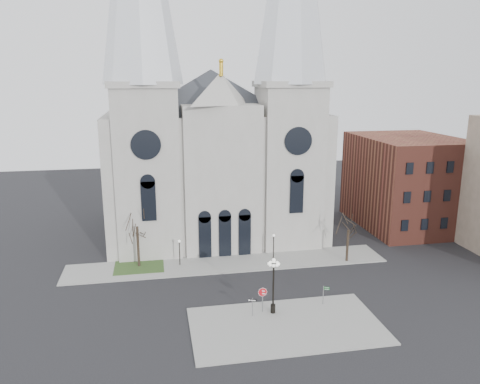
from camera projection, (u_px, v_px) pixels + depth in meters
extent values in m
plane|color=black|center=(245.00, 304.00, 48.38)|extent=(160.00, 160.00, 0.00)
cube|color=gray|center=(286.00, 325.00, 44.12)|extent=(18.00, 10.00, 0.14)
cube|color=gray|center=(228.00, 263.00, 58.86)|extent=(40.00, 6.00, 0.14)
cube|color=#29451D|center=(139.00, 266.00, 57.87)|extent=(6.00, 5.00, 0.18)
cube|color=#9E9B93|center=(212.00, 171.00, 71.06)|extent=(30.00, 24.00, 18.00)
pyramid|color=#2D3035|center=(211.00, 69.00, 67.48)|extent=(33.00, 26.40, 6.00)
cube|color=#9E9B93|center=(148.00, 171.00, 60.78)|extent=(8.00, 8.00, 22.00)
cylinder|color=black|center=(146.00, 145.00, 55.96)|extent=(3.60, 0.30, 3.60)
cube|color=#9E9B93|center=(288.00, 166.00, 64.15)|extent=(8.00, 8.00, 22.00)
cylinder|color=black|center=(298.00, 141.00, 59.33)|extent=(3.60, 0.30, 3.60)
cube|color=#9E9B93|center=(222.00, 180.00, 61.33)|extent=(10.00, 5.00, 19.50)
pyramid|color=#9E9B93|center=(221.00, 88.00, 58.53)|extent=(11.00, 5.00, 4.00)
cube|color=brown|center=(406.00, 182.00, 73.02)|extent=(14.00, 18.00, 14.00)
cylinder|color=black|center=(138.00, 247.00, 57.26)|extent=(0.32, 0.32, 5.25)
cylinder|color=black|center=(347.00, 246.00, 59.12)|extent=(0.32, 0.32, 4.20)
cylinder|color=black|center=(180.00, 253.00, 57.91)|extent=(0.12, 0.12, 3.00)
sphere|color=white|center=(179.00, 241.00, 57.52)|extent=(0.32, 0.32, 0.32)
cylinder|color=black|center=(273.00, 247.00, 60.03)|extent=(0.12, 0.12, 3.00)
sphere|color=white|center=(274.00, 235.00, 59.65)|extent=(0.32, 0.32, 0.32)
cylinder|color=slate|center=(263.00, 300.00, 46.26)|extent=(0.10, 0.10, 2.53)
cylinder|color=red|center=(263.00, 292.00, 46.05)|extent=(0.82, 0.39, 0.88)
cylinder|color=white|center=(263.00, 292.00, 46.05)|extent=(0.87, 0.40, 0.94)
cube|color=white|center=(263.00, 291.00, 46.01)|extent=(0.45, 0.21, 0.11)
cube|color=white|center=(263.00, 293.00, 46.08)|extent=(0.51, 0.24, 0.11)
cylinder|color=black|center=(273.00, 289.00, 45.80)|extent=(0.18, 0.18, 5.07)
cylinder|color=black|center=(273.00, 308.00, 46.30)|extent=(0.49, 0.49, 0.88)
sphere|color=white|center=(274.00, 260.00, 45.08)|extent=(0.35, 0.35, 0.35)
cylinder|color=slate|center=(252.00, 307.00, 45.54)|extent=(0.08, 0.08, 1.90)
cube|color=black|center=(252.00, 300.00, 45.36)|extent=(0.80, 0.30, 0.27)
cylinder|color=slate|center=(323.00, 295.00, 47.92)|extent=(0.08, 0.08, 2.01)
cube|color=#0C561A|center=(327.00, 287.00, 47.67)|extent=(0.54, 0.22, 0.14)
cube|color=#0C561A|center=(327.00, 289.00, 47.71)|extent=(0.54, 0.22, 0.14)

